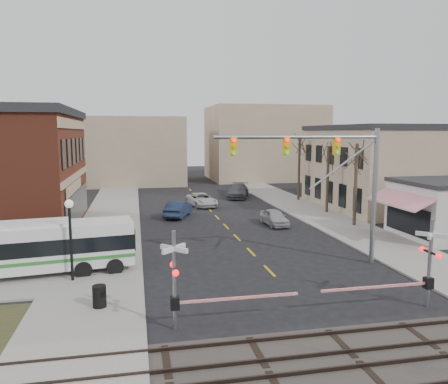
# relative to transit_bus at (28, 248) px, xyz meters

# --- Properties ---
(ground) EXTENTS (160.00, 160.00, 0.00)m
(ground) POSITION_rel_transit_bus_xyz_m (13.02, -3.62, -1.62)
(ground) COLOR black
(ground) RESTS_ON ground
(sidewalk_west) EXTENTS (5.00, 60.00, 0.12)m
(sidewalk_west) POSITION_rel_transit_bus_xyz_m (3.52, 16.38, -1.56)
(sidewalk_west) COLOR gray
(sidewalk_west) RESTS_ON ground
(sidewalk_east) EXTENTS (5.00, 60.00, 0.12)m
(sidewalk_east) POSITION_rel_transit_bus_xyz_m (22.52, 16.38, -1.56)
(sidewalk_east) COLOR gray
(sidewalk_east) RESTS_ON ground
(ballast_strip) EXTENTS (160.00, 5.00, 0.06)m
(ballast_strip) POSITION_rel_transit_bus_xyz_m (13.02, -11.62, -1.59)
(ballast_strip) COLOR #332D28
(ballast_strip) RESTS_ON ground
(rail_tracks) EXTENTS (160.00, 3.91, 0.14)m
(rail_tracks) POSITION_rel_transit_bus_xyz_m (13.02, -11.62, -1.50)
(rail_tracks) COLOR #2D231E
(rail_tracks) RESTS_ON ground
(tan_building) EXTENTS (20.30, 15.30, 8.50)m
(tan_building) POSITION_rel_transit_bus_xyz_m (35.02, 16.38, 2.63)
(tan_building) COLOR gray
(tan_building) RESTS_ON ground
(tree_east_a) EXTENTS (0.28, 0.28, 6.75)m
(tree_east_a) POSITION_rel_transit_bus_xyz_m (23.52, 8.38, 1.87)
(tree_east_a) COLOR #382B21
(tree_east_a) RESTS_ON sidewalk_east
(tree_east_b) EXTENTS (0.28, 0.28, 6.30)m
(tree_east_b) POSITION_rel_transit_bus_xyz_m (23.82, 14.38, 1.65)
(tree_east_b) COLOR #382B21
(tree_east_b) RESTS_ON sidewalk_east
(tree_east_c) EXTENTS (0.28, 0.28, 7.20)m
(tree_east_c) POSITION_rel_transit_bus_xyz_m (24.02, 22.38, 2.10)
(tree_east_c) COLOR #382B21
(tree_east_c) RESTS_ON sidewalk_east
(transit_bus) EXTENTS (11.27, 3.88, 2.84)m
(transit_bus) POSITION_rel_transit_bus_xyz_m (0.00, 0.00, 0.00)
(transit_bus) COLOR silver
(transit_bus) RESTS_ON ground
(traffic_signal_mast) EXTENTS (9.73, 0.30, 8.00)m
(traffic_signal_mast) POSITION_rel_transit_bus_xyz_m (16.78, -1.34, 4.10)
(traffic_signal_mast) COLOR gray
(traffic_signal_mast) RESTS_ON ground
(rr_crossing_west) EXTENTS (5.60, 1.36, 4.00)m
(rr_crossing_west) POSITION_rel_transit_bus_xyz_m (7.56, -7.94, 0.35)
(rr_crossing_west) COLOR gray
(rr_crossing_west) RESTS_ON ground
(rr_crossing_east) EXTENTS (5.60, 1.36, 4.00)m
(rr_crossing_east) POSITION_rel_transit_bus_xyz_m (18.00, -7.89, 0.35)
(rr_crossing_east) COLOR gray
(rr_crossing_east) RESTS_ON ground
(street_lamp) EXTENTS (0.44, 0.44, 4.25)m
(street_lamp) POSITION_rel_transit_bus_xyz_m (2.40, -1.36, 1.54)
(street_lamp) COLOR black
(street_lamp) RESTS_ON sidewalk_west
(trash_bin) EXTENTS (0.60, 0.60, 0.96)m
(trash_bin) POSITION_rel_transit_bus_xyz_m (4.05, -5.27, -1.02)
(trash_bin) COLOR black
(trash_bin) RESTS_ON sidewalk_west
(car_a) EXTENTS (1.77, 4.00, 1.34)m
(car_a) POSITION_rel_transit_bus_xyz_m (17.13, 10.12, -0.95)
(car_a) COLOR #9E9DA2
(car_a) RESTS_ON ground
(car_b) EXTENTS (3.10, 4.77, 1.48)m
(car_b) POSITION_rel_transit_bus_xyz_m (9.54, 15.32, -0.88)
(car_b) COLOR #18223D
(car_b) RESTS_ON ground
(car_c) EXTENTS (3.17, 5.25, 1.36)m
(car_c) POSITION_rel_transit_bus_xyz_m (12.56, 20.84, -0.94)
(car_c) COLOR #BCBCBC
(car_c) RESTS_ON ground
(car_d) EXTENTS (3.94, 5.96, 1.60)m
(car_d) POSITION_rel_transit_bus_xyz_m (17.77, 26.04, -0.82)
(car_d) COLOR #434448
(car_d) RESTS_ON ground
(pedestrian_near) EXTENTS (0.51, 0.69, 1.75)m
(pedestrian_near) POSITION_rel_transit_bus_xyz_m (3.98, 0.66, -0.63)
(pedestrian_near) COLOR #62564E
(pedestrian_near) RESTS_ON sidewalk_west
(pedestrian_far) EXTENTS (1.08, 1.13, 1.85)m
(pedestrian_far) POSITION_rel_transit_bus_xyz_m (2.59, 3.99, -0.58)
(pedestrian_far) COLOR #373961
(pedestrian_far) RESTS_ON sidewalk_west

